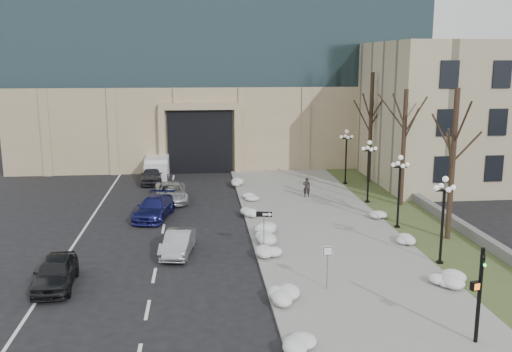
# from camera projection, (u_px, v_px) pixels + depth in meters

# --- Properties ---
(ground) EXTENTS (160.00, 160.00, 0.00)m
(ground) POSITION_uv_depth(u_px,v_px,m) (305.00, 324.00, 23.22)
(ground) COLOR black
(ground) RESTS_ON ground
(sidewalk) EXTENTS (9.00, 40.00, 0.12)m
(sidewalk) POSITION_uv_depth(u_px,v_px,m) (318.00, 223.00, 37.19)
(sidewalk) COLOR gray
(sidewalk) RESTS_ON ground
(curb) EXTENTS (0.30, 40.00, 0.14)m
(curb) POSITION_uv_depth(u_px,v_px,m) (249.00, 225.00, 36.74)
(curb) COLOR gray
(curb) RESTS_ON ground
(grass_strip) EXTENTS (4.00, 40.00, 0.10)m
(grass_strip) POSITION_uv_depth(u_px,v_px,m) (414.00, 221.00, 37.84)
(grass_strip) COLOR #3C4A25
(grass_strip) RESTS_ON ground
(stone_wall) EXTENTS (0.50, 30.00, 0.70)m
(stone_wall) POSITION_uv_depth(u_px,v_px,m) (431.00, 208.00, 39.93)
(stone_wall) COLOR slate
(stone_wall) RESTS_ON ground
(classical_building) EXTENTS (22.00, 18.12, 12.00)m
(classical_building) POSITION_uv_depth(u_px,v_px,m) (489.00, 111.00, 51.46)
(classical_building) COLOR tan
(classical_building) RESTS_ON ground
(car_a) EXTENTS (2.03, 4.46, 1.48)m
(car_a) POSITION_uv_depth(u_px,v_px,m) (55.00, 272.00, 26.82)
(car_a) COLOR black
(car_a) RESTS_ON ground
(car_b) EXTENTS (1.95, 4.13, 1.31)m
(car_b) POSITION_uv_depth(u_px,v_px,m) (178.00, 243.00, 31.35)
(car_b) COLOR #999AA0
(car_b) RESTS_ON ground
(car_c) EXTENTS (2.97, 5.28, 1.44)m
(car_c) POSITION_uv_depth(u_px,v_px,m) (154.00, 208.00, 38.53)
(car_c) COLOR navy
(car_c) RESTS_ON ground
(car_d) EXTENTS (2.74, 5.22, 1.40)m
(car_d) POSITION_uv_depth(u_px,v_px,m) (171.00, 192.00, 43.05)
(car_d) COLOR silver
(car_d) RESTS_ON ground
(car_e) EXTENTS (1.91, 4.48, 1.51)m
(car_e) POSITION_uv_depth(u_px,v_px,m) (152.00, 175.00, 49.34)
(car_e) COLOR #2B2A2F
(car_e) RESTS_ON ground
(pedestrian) EXTENTS (0.61, 0.45, 1.54)m
(pedestrian) POSITION_uv_depth(u_px,v_px,m) (307.00, 187.00, 43.89)
(pedestrian) COLOR black
(pedestrian) RESTS_ON sidewalk
(box_truck) EXTENTS (2.14, 5.90, 1.87)m
(box_truck) POSITION_uv_depth(u_px,v_px,m) (157.00, 167.00, 51.95)
(box_truck) COLOR silver
(box_truck) RESTS_ON ground
(one_way_sign) EXTENTS (0.91, 0.37, 2.45)m
(one_way_sign) POSITION_uv_depth(u_px,v_px,m) (267.00, 219.00, 31.02)
(one_way_sign) COLOR slate
(one_way_sign) RESTS_ON ground
(keep_sign) EXTENTS (0.47, 0.09, 2.19)m
(keep_sign) POSITION_uv_depth(u_px,v_px,m) (328.00, 258.00, 26.18)
(keep_sign) COLOR slate
(keep_sign) RESTS_ON ground
(traffic_signal) EXTENTS (0.66, 0.87, 3.84)m
(traffic_signal) POSITION_uv_depth(u_px,v_px,m) (478.00, 298.00, 21.14)
(traffic_signal) COLOR black
(traffic_signal) RESTS_ON ground
(snow_clump_a) EXTENTS (1.10, 1.60, 0.36)m
(snow_clump_a) POSITION_uv_depth(u_px,v_px,m) (296.00, 348.00, 20.72)
(snow_clump_a) COLOR white
(snow_clump_a) RESTS_ON sidewalk
(snow_clump_b) EXTENTS (1.10, 1.60, 0.36)m
(snow_clump_b) POSITION_uv_depth(u_px,v_px,m) (284.00, 296.00, 25.19)
(snow_clump_b) COLOR white
(snow_clump_b) RESTS_ON sidewalk
(snow_clump_c) EXTENTS (1.10, 1.60, 0.36)m
(snow_clump_c) POSITION_uv_depth(u_px,v_px,m) (271.00, 256.00, 30.32)
(snow_clump_c) COLOR white
(snow_clump_c) RESTS_ON sidewalk
(snow_clump_d) EXTENTS (1.10, 1.60, 0.36)m
(snow_clump_d) POSITION_uv_depth(u_px,v_px,m) (264.00, 231.00, 34.75)
(snow_clump_d) COLOR white
(snow_clump_d) RESTS_ON sidewalk
(snow_clump_e) EXTENTS (1.10, 1.60, 0.36)m
(snow_clump_e) POSITION_uv_depth(u_px,v_px,m) (251.00, 213.00, 38.77)
(snow_clump_e) COLOR white
(snow_clump_e) RESTS_ON sidewalk
(snow_clump_f) EXTENTS (1.10, 1.60, 0.36)m
(snow_clump_f) POSITION_uv_depth(u_px,v_px,m) (249.00, 198.00, 43.04)
(snow_clump_f) COLOR white
(snow_clump_f) RESTS_ON sidewalk
(snow_clump_g) EXTENTS (1.10, 1.60, 0.36)m
(snow_clump_g) POSITION_uv_depth(u_px,v_px,m) (239.00, 184.00, 47.81)
(snow_clump_g) COLOR white
(snow_clump_g) RESTS_ON sidewalk
(snow_clump_h) EXTENTS (1.10, 1.60, 0.36)m
(snow_clump_h) POSITION_uv_depth(u_px,v_px,m) (447.00, 283.00, 26.71)
(snow_clump_h) COLOR white
(snow_clump_h) RESTS_ON sidewalk
(snow_clump_i) EXTENTS (1.10, 1.60, 0.36)m
(snow_clump_i) POSITION_uv_depth(u_px,v_px,m) (408.00, 243.00, 32.54)
(snow_clump_i) COLOR white
(snow_clump_i) RESTS_ON sidewalk
(snow_clump_j) EXTENTS (1.10, 1.60, 0.36)m
(snow_clump_j) POSITION_uv_depth(u_px,v_px,m) (377.00, 216.00, 38.12)
(snow_clump_j) COLOR white
(snow_clump_j) RESTS_ON sidewalk
(snow_clump_k) EXTENTS (1.10, 1.60, 0.36)m
(snow_clump_k) POSITION_uv_depth(u_px,v_px,m) (451.00, 281.00, 26.92)
(snow_clump_k) COLOR white
(snow_clump_k) RESTS_ON sidewalk
(snow_clump_l) EXTENTS (1.10, 1.60, 0.36)m
(snow_clump_l) POSITION_uv_depth(u_px,v_px,m) (265.00, 239.00, 33.15)
(snow_clump_l) COLOR white
(snow_clump_l) RESTS_ON sidewalk
(lamppost_a) EXTENTS (1.18, 1.18, 4.76)m
(lamppost_a) POSITION_uv_depth(u_px,v_px,m) (443.00, 208.00, 29.27)
(lamppost_a) COLOR black
(lamppost_a) RESTS_ON ground
(lamppost_b) EXTENTS (1.18, 1.18, 4.76)m
(lamppost_b) POSITION_uv_depth(u_px,v_px,m) (399.00, 182.00, 35.60)
(lamppost_b) COLOR black
(lamppost_b) RESTS_ON ground
(lamppost_c) EXTENTS (1.18, 1.18, 4.76)m
(lamppost_c) POSITION_uv_depth(u_px,v_px,m) (369.00, 163.00, 41.94)
(lamppost_c) COLOR black
(lamppost_c) RESTS_ON ground
(lamppost_d) EXTENTS (1.18, 1.18, 4.76)m
(lamppost_d) POSITION_uv_depth(u_px,v_px,m) (346.00, 149.00, 48.27)
(lamppost_d) COLOR black
(lamppost_d) RESTS_ON ground
(tree_near) EXTENTS (3.20, 3.20, 9.00)m
(tree_near) POSITION_uv_depth(u_px,v_px,m) (454.00, 143.00, 32.83)
(tree_near) COLOR black
(tree_near) RESTS_ON ground
(tree_mid) EXTENTS (3.20, 3.20, 8.50)m
(tree_mid) POSITION_uv_depth(u_px,v_px,m) (404.00, 132.00, 40.69)
(tree_mid) COLOR black
(tree_mid) RESTS_ON ground
(tree_far) EXTENTS (3.20, 3.20, 9.50)m
(tree_far) POSITION_uv_depth(u_px,v_px,m) (371.00, 112.00, 48.35)
(tree_far) COLOR black
(tree_far) RESTS_ON ground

